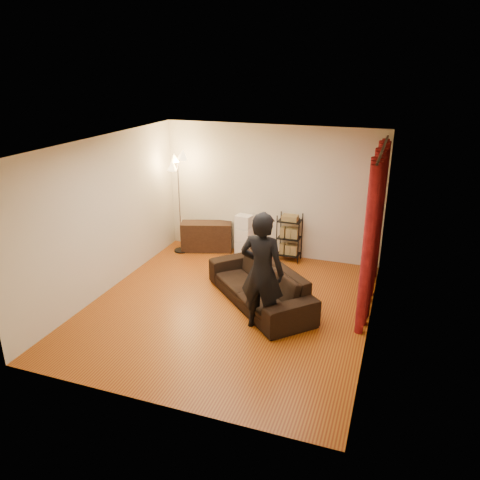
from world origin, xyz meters
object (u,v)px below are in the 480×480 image
at_px(sofa, 259,285).
at_px(floor_lamp, 179,204).
at_px(media_cabinet, 207,236).
at_px(wire_shelf, 289,238).
at_px(storage_boxes, 244,235).
at_px(person, 262,272).

bearing_deg(sofa, floor_lamp, -171.86).
xyz_separation_m(media_cabinet, floor_lamp, (-0.49, -0.24, 0.74)).
bearing_deg(floor_lamp, wire_shelf, 7.16).
relative_size(storage_boxes, floor_lamp, 0.41).
height_order(person, storage_boxes, person).
bearing_deg(media_cabinet, person, -70.31).
bearing_deg(floor_lamp, person, -43.48).
distance_m(storage_boxes, floor_lamp, 1.50).
height_order(sofa, person, person).
height_order(sofa, wire_shelf, wire_shelf).
height_order(sofa, storage_boxes, storage_boxes).
bearing_deg(wire_shelf, person, -66.17).
xyz_separation_m(person, floor_lamp, (-2.53, 2.40, 0.12)).
height_order(media_cabinet, wire_shelf, wire_shelf).
xyz_separation_m(person, storage_boxes, (-1.21, 2.73, -0.50)).
bearing_deg(sofa, person, -26.45).
distance_m(sofa, media_cabinet, 2.60).
distance_m(media_cabinet, floor_lamp, 0.92).
bearing_deg(wire_shelf, floor_lamp, -153.99).
height_order(person, floor_lamp, floor_lamp).
distance_m(sofa, storage_boxes, 2.20).
bearing_deg(storage_boxes, person, -66.04).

